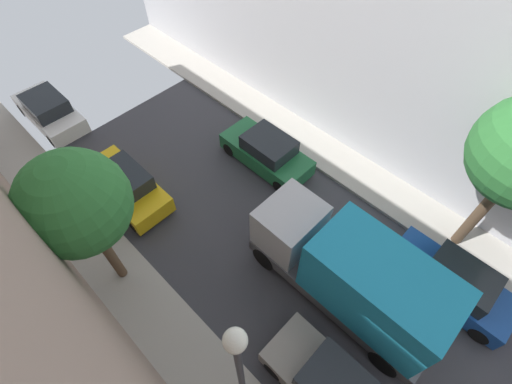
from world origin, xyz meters
TOP-DOWN VIEW (x-y plane):
  - ground at (0.00, 0.00)m, footprint 32.00×32.00m
  - sidewalk_right at (5.00, 0.00)m, footprint 2.00×44.00m
  - parked_car_left_3 at (-2.70, 11.31)m, footprint 1.78×4.20m
  - parked_car_left_4 at (-2.70, 17.86)m, footprint 1.78×4.20m
  - parked_car_right_2 at (2.70, -0.18)m, footprint 1.78×4.20m
  - parked_car_right_3 at (2.70, 8.47)m, footprint 1.78×4.20m
  - delivery_truck at (0.00, 2.29)m, footprint 2.26×6.60m
  - street_tree_0 at (-4.91, 8.45)m, footprint 3.01×3.01m
  - potted_plant_0 at (-5.67, 12.65)m, footprint 0.53×0.53m
  - lamp_post at (-4.60, 2.49)m, footprint 0.44×0.44m

SIDE VIEW (x-z plane):
  - ground at x=0.00m, z-range 0.00..0.00m
  - sidewalk_right at x=5.00m, z-range 0.00..0.15m
  - potted_plant_0 at x=-5.67m, z-range 0.19..1.00m
  - parked_car_left_3 at x=-2.70m, z-range -0.06..1.50m
  - parked_car_left_4 at x=-2.70m, z-range -0.06..1.50m
  - parked_car_right_2 at x=2.70m, z-range -0.06..1.50m
  - parked_car_right_3 at x=2.70m, z-range -0.06..1.50m
  - delivery_truck at x=0.00m, z-range 0.10..3.48m
  - lamp_post at x=-4.60m, z-range 1.07..7.33m
  - street_tree_0 at x=-4.91m, z-range 1.55..7.43m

